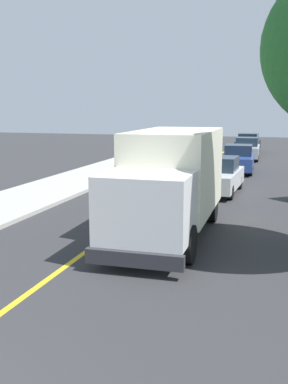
{
  "coord_description": "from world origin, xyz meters",
  "views": [
    {
      "loc": [
        5.06,
        -3.47,
        3.92
      ],
      "look_at": [
        1.11,
        9.64,
        1.4
      ],
      "focal_mm": 43.24,
      "sensor_mm": 36.0,
      "label": 1
    }
  ],
  "objects_px": {
    "parked_car_far": "(247,149)",
    "parked_car_near": "(218,176)",
    "parked_car_furthest": "(248,144)",
    "box_truck": "(171,178)",
    "parked_car_mid": "(238,159)"
  },
  "relations": [
    {
      "from": "parked_car_mid",
      "to": "parked_car_furthest",
      "type": "bearing_deg",
      "value": 91.61
    },
    {
      "from": "box_truck",
      "to": "parked_car_furthest",
      "type": "distance_m",
      "value": 27.65
    },
    {
      "from": "parked_car_far",
      "to": "box_truck",
      "type": "bearing_deg",
      "value": -91.68
    },
    {
      "from": "parked_car_near",
      "to": "parked_car_far",
      "type": "bearing_deg",
      "value": 89.33
    },
    {
      "from": "parked_car_far",
      "to": "parked_car_furthest",
      "type": "bearing_deg",
      "value": 93.23
    },
    {
      "from": "parked_car_near",
      "to": "box_truck",
      "type": "bearing_deg",
      "value": -93.62
    },
    {
      "from": "parked_car_far",
      "to": "parked_car_furthest",
      "type": "xyz_separation_m",
      "value": [
        -0.32,
        5.64,
        0.0
      ]
    },
    {
      "from": "box_truck",
      "to": "parked_car_far",
      "type": "height_order",
      "value": "box_truck"
    },
    {
      "from": "box_truck",
      "to": "parked_car_near",
      "type": "relative_size",
      "value": 1.61
    },
    {
      "from": "parked_car_near",
      "to": "parked_car_furthest",
      "type": "xyz_separation_m",
      "value": [
        -0.15,
        20.12,
        0.0
      ]
    },
    {
      "from": "parked_car_near",
      "to": "parked_car_furthest",
      "type": "relative_size",
      "value": 1.0
    },
    {
      "from": "parked_car_near",
      "to": "parked_car_far",
      "type": "xyz_separation_m",
      "value": [
        0.17,
        14.48,
        0.0
      ]
    },
    {
      "from": "parked_car_far",
      "to": "parked_car_furthest",
      "type": "relative_size",
      "value": 1.0
    },
    {
      "from": "box_truck",
      "to": "parked_car_near",
      "type": "bearing_deg",
      "value": 86.38
    },
    {
      "from": "parked_car_far",
      "to": "parked_car_near",
      "type": "bearing_deg",
      "value": -90.67
    }
  ]
}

